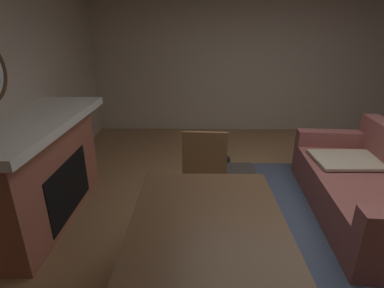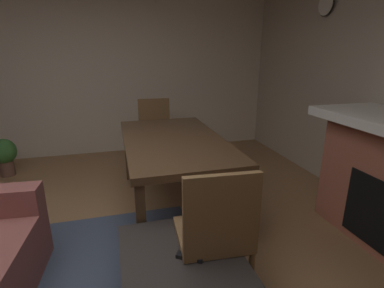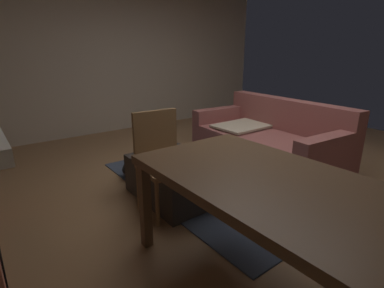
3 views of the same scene
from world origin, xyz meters
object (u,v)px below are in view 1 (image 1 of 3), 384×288
at_px(fireplace, 38,170).
at_px(ottoman_coffee_table, 224,199).
at_px(small_dog, 213,170).
at_px(dining_table, 209,260).
at_px(dining_chair_west, 204,175).
at_px(tv_remote, 222,182).
at_px(couch, 371,189).

height_order(fireplace, ottoman_coffee_table, fireplace).
xyz_separation_m(ottoman_coffee_table, small_dog, (-0.78, -0.07, -0.05)).
relative_size(fireplace, ottoman_coffee_table, 2.04).
distance_m(dining_table, small_dog, 2.21).
xyz_separation_m(dining_chair_west, small_dog, (-0.87, 0.15, -0.37)).
distance_m(fireplace, tv_remote, 1.83).
bearing_deg(small_dog, tv_remote, 2.01).
distance_m(couch, dining_table, 2.28).
bearing_deg(dining_table, small_dog, 175.76).
distance_m(dining_table, dining_chair_west, 1.28).
bearing_deg(ottoman_coffee_table, dining_table, -9.45).
xyz_separation_m(dining_table, dining_chair_west, (-1.27, 0.01, -0.14)).
bearing_deg(ottoman_coffee_table, small_dog, -175.13).
xyz_separation_m(ottoman_coffee_table, tv_remote, (0.02, -0.04, 0.21)).
bearing_deg(small_dog, couch, 65.60).
bearing_deg(tv_remote, couch, 126.06).
height_order(fireplace, dining_chair_west, fireplace).
distance_m(fireplace, dining_chair_west, 1.64).
height_order(couch, tv_remote, couch).
bearing_deg(ottoman_coffee_table, couch, 92.38).
bearing_deg(dining_table, tv_remote, 172.05).
xyz_separation_m(fireplace, ottoman_coffee_table, (-0.03, 1.86, -0.34)).
height_order(tv_remote, dining_table, dining_table).
relative_size(fireplace, couch, 0.91).
relative_size(fireplace, small_dog, 3.68).
height_order(couch, dining_chair_west, dining_chair_west).
bearing_deg(couch, small_dog, -114.40).
bearing_deg(tv_remote, dining_chair_west, -36.12).
height_order(ottoman_coffee_table, small_dog, ottoman_coffee_table).
bearing_deg(couch, dining_table, -50.92).
xyz_separation_m(couch, dining_table, (1.42, -1.75, 0.37)).
distance_m(tv_remote, small_dog, 0.84).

